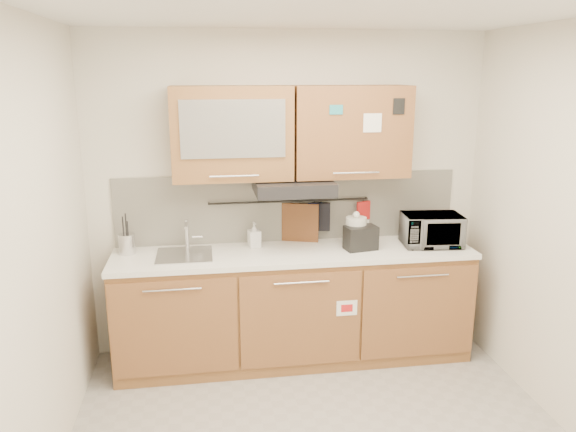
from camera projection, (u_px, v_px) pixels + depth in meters
name	position (u px, v px, depth m)	size (l,w,h in m)	color
ceiling	(334.00, 7.00, 2.83)	(3.20, 3.20, 0.00)	white
wall_back	(289.00, 195.00, 4.59)	(3.20, 3.20, 0.00)	silver
wall_left	(29.00, 266.00, 2.92)	(3.00, 3.00, 0.00)	silver
base_cabinet	(294.00, 311.00, 4.52)	(2.80, 0.64, 0.88)	olive
countertop	(294.00, 253.00, 4.40)	(2.82, 0.62, 0.04)	white
backsplash	(289.00, 207.00, 4.61)	(2.80, 0.02, 0.56)	silver
upper_cabinets	(291.00, 132.00, 4.29)	(1.82, 0.37, 0.70)	olive
range_hood	(293.00, 187.00, 4.32)	(0.60, 0.46, 0.10)	black
sink	(185.00, 255.00, 4.28)	(0.42, 0.40, 0.26)	silver
utensil_rail	(289.00, 201.00, 4.56)	(0.02, 0.02, 1.30)	black
utensil_crock	(127.00, 244.00, 4.30)	(0.13, 0.13, 0.32)	silver
kettle	(356.00, 233.00, 4.46)	(0.22, 0.21, 0.29)	silver
toaster	(361.00, 238.00, 4.41)	(0.27, 0.19, 0.19)	black
microwave	(432.00, 230.00, 4.51)	(0.46, 0.31, 0.25)	#999999
soap_bottle	(254.00, 235.00, 4.47)	(0.09, 0.09, 0.20)	#999999
cutting_board	(300.00, 226.00, 4.61)	(0.30, 0.02, 0.37)	brown
oven_mitt	(315.00, 216.00, 4.60)	(0.13, 0.03, 0.21)	navy
dark_pouch	(321.00, 217.00, 4.61)	(0.15, 0.04, 0.23)	black
pot_holder	(363.00, 211.00, 4.66)	(0.13, 0.02, 0.16)	#B41918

